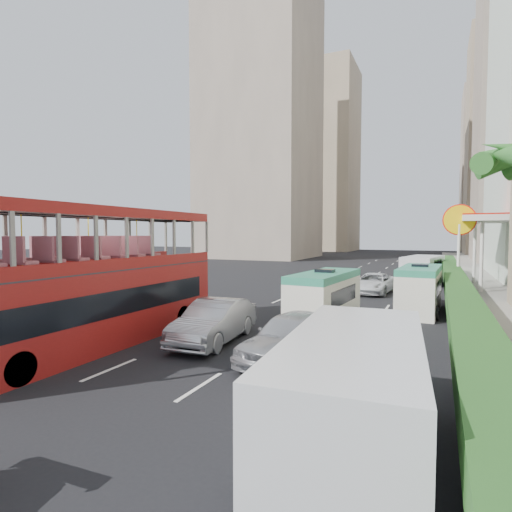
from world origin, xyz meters
The scene contains 17 objects.
ground_plane centered at (0.00, 0.00, 0.00)m, with size 200.00×200.00×0.00m, color black.
double_decker_bus centered at (-6.00, 0.00, 2.53)m, with size 2.50×11.00×5.06m, color #A61C19.
car_silver_lane_a centered at (-2.35, 2.05, 0.00)m, with size 1.68×4.82×1.59m, color #B2B4B9.
car_silver_lane_b centered at (1.11, 1.13, 0.00)m, with size 1.88×4.68×1.59m, color #B2B4B9.
van_asset centered at (1.27, 17.59, 0.00)m, with size 2.30×4.98×1.38m, color silver.
minibus_near centered at (0.70, 6.66, 1.19)m, with size 1.79×5.38×2.39m, color silver.
minibus_far centered at (4.49, 11.57, 1.20)m, with size 1.81×5.43×2.41m, color silver.
panel_van_near centered at (4.02, -3.76, 1.14)m, with size 2.28×5.70×2.28m, color silver.
panel_van_far centered at (4.18, 24.78, 1.15)m, with size 2.29×5.74×2.29m, color silver.
sidewalk centered at (9.00, 25.00, 0.09)m, with size 6.00×120.00×0.18m, color #99968C.
kerb_wall centered at (6.20, 14.00, 0.68)m, with size 0.30×44.00×1.00m, color silver.
hedge centered at (6.20, 14.00, 1.53)m, with size 1.10×44.00×0.70m, color #2D6626.
shell_station centered at (10.00, 23.00, 2.75)m, with size 6.50×8.00×5.50m, color silver.
tower_far_a centered at (17.00, 82.00, 22.00)m, with size 14.00×14.00×44.00m, color tan.
tower_far_b centered at (17.00, 104.00, 20.00)m, with size 14.00×14.00×40.00m, color tan.
tower_left_a centered at (-24.00, 55.00, 26.00)m, with size 18.00×18.00×52.00m, color tan.
tower_left_b centered at (-22.00, 90.00, 23.00)m, with size 16.00×16.00×46.00m, color tan.
Camera 1 is at (5.35, -10.91, 4.09)m, focal length 28.00 mm.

